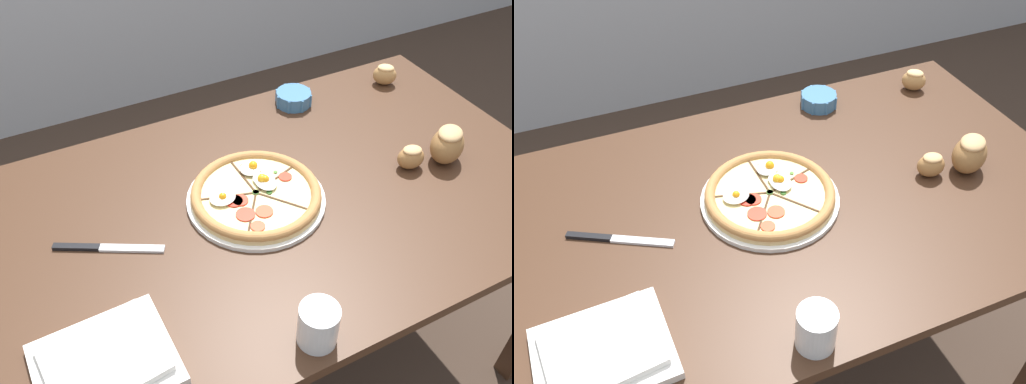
# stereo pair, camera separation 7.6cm
# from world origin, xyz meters

# --- Properties ---
(ground_plane) EXTENTS (12.00, 12.00, 0.00)m
(ground_plane) POSITION_xyz_m (0.00, 0.00, 0.00)
(ground_plane) COLOR #3D2D23
(dining_table) EXTENTS (1.55, 0.90, 0.76)m
(dining_table) POSITION_xyz_m (0.00, 0.00, 0.67)
(dining_table) COLOR #422819
(dining_table) RESTS_ON ground_plane
(pizza) EXTENTS (0.34, 0.34, 0.05)m
(pizza) POSITION_xyz_m (-0.02, 0.02, 0.78)
(pizza) COLOR white
(pizza) RESTS_ON dining_table
(ramekin_bowl) EXTENTS (0.11, 0.11, 0.04)m
(ramekin_bowl) POSITION_xyz_m (0.28, 0.35, 0.78)
(ramekin_bowl) COLOR teal
(ramekin_bowl) RESTS_ON dining_table
(napkin_folded) EXTENTS (0.26, 0.22, 0.04)m
(napkin_folded) POSITION_xyz_m (-0.47, -0.26, 0.78)
(napkin_folded) COLOR silver
(napkin_folded) RESTS_ON dining_table
(bread_piece_near) EXTENTS (0.08, 0.07, 0.06)m
(bread_piece_near) POSITION_xyz_m (0.40, -0.05, 0.79)
(bread_piece_near) COLOR #A3703D
(bread_piece_near) RESTS_ON dining_table
(bread_piece_mid) EXTENTS (0.14, 0.13, 0.10)m
(bread_piece_mid) POSITION_xyz_m (0.51, -0.07, 0.81)
(bread_piece_mid) COLOR olive
(bread_piece_mid) RESTS_ON dining_table
(bread_piece_far) EXTENTS (0.09, 0.09, 0.07)m
(bread_piece_far) POSITION_xyz_m (0.60, 0.32, 0.79)
(bread_piece_far) COLOR #B27F47
(bread_piece_far) RESTS_ON dining_table
(knife_main) EXTENTS (0.23, 0.14, 0.01)m
(knife_main) POSITION_xyz_m (-0.39, 0.03, 0.76)
(knife_main) COLOR silver
(knife_main) RESTS_ON dining_table
(water_glass) EXTENTS (0.08, 0.08, 0.09)m
(water_glass) POSITION_xyz_m (-0.09, -0.39, 0.80)
(water_glass) COLOR white
(water_glass) RESTS_ON dining_table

